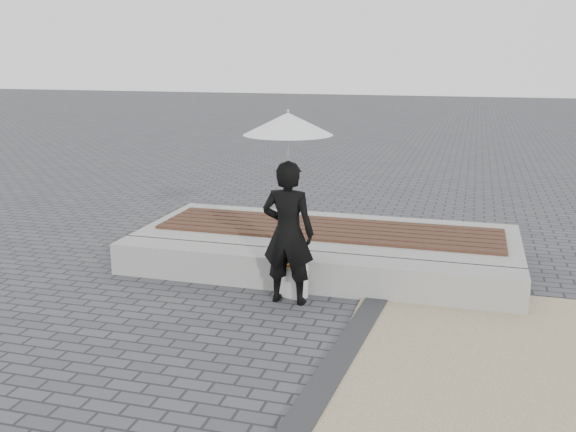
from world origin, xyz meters
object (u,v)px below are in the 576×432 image
(woman, at_px, (288,233))
(canvas_tote, at_px, (291,280))
(seating_ledge, at_px, (306,272))
(parasol, at_px, (288,124))
(handbag, at_px, (291,249))

(woman, xyz_separation_m, canvas_tote, (-0.02, 0.17, -0.61))
(seating_ledge, relative_size, parasol, 4.07)
(handbag, bearing_deg, parasol, -94.62)
(seating_ledge, distance_m, canvas_tote, 0.35)
(woman, relative_size, handbag, 4.95)
(parasol, bearing_deg, woman, 0.00)
(woman, bearing_deg, canvas_tote, -83.15)
(woman, bearing_deg, seating_ledge, -98.25)
(seating_ledge, xyz_separation_m, handbag, (-0.14, -0.17, 0.32))
(parasol, relative_size, canvas_tote, 3.13)
(woman, distance_m, handbag, 0.45)
(woman, bearing_deg, parasol, -0.00)
(seating_ledge, height_order, parasol, parasol)
(parasol, height_order, canvas_tote, parasol)
(seating_ledge, bearing_deg, parasol, -99.77)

